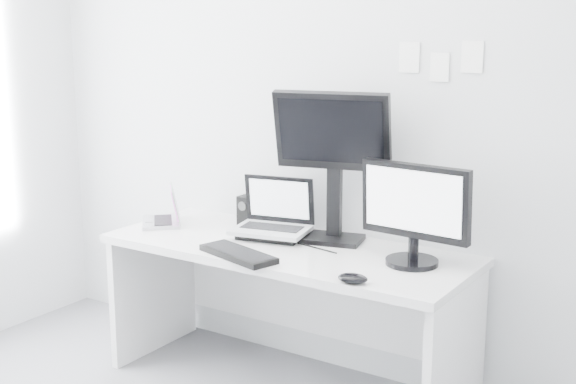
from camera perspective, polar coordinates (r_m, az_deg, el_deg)
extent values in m
plane|color=#BBBEC0|center=(3.94, 2.70, 5.98)|extent=(3.60, 0.00, 3.60)
cube|color=silver|center=(3.89, -0.09, -9.08)|extent=(1.80, 0.70, 0.73)
cube|color=#AAAAAF|center=(4.20, -9.25, -0.90)|extent=(0.34, 0.35, 0.21)
cube|color=black|center=(4.14, -3.02, -1.34)|extent=(0.08, 0.08, 0.15)
cube|color=silver|center=(3.86, -1.27, -1.19)|extent=(0.42, 0.36, 0.30)
cube|color=black|center=(3.77, 3.29, 1.95)|extent=(0.59, 0.33, 0.76)
cube|color=black|center=(3.47, 9.09, -1.52)|extent=(0.53, 0.27, 0.47)
cube|color=black|center=(3.60, -3.63, -4.52)|extent=(0.44, 0.25, 0.03)
ellipsoid|color=black|center=(3.26, 4.72, -6.26)|extent=(0.14, 0.11, 0.04)
cube|color=white|center=(3.71, 8.79, 9.63)|extent=(0.10, 0.00, 0.14)
cube|color=white|center=(3.65, 10.94, 8.88)|extent=(0.09, 0.00, 0.13)
cube|color=white|center=(3.60, 13.21, 9.53)|extent=(0.10, 0.00, 0.14)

